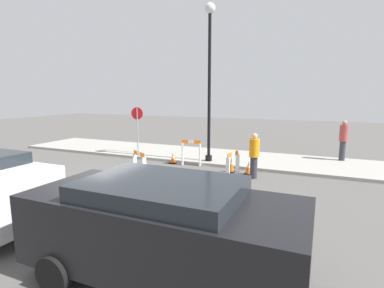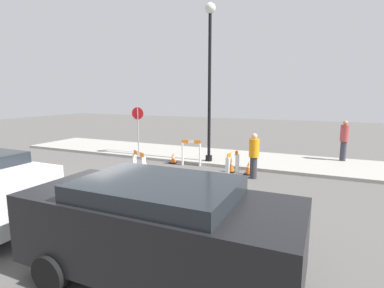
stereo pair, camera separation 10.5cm
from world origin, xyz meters
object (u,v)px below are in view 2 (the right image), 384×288
at_px(streetlamp_post, 210,64).
at_px(parked_car_2, 158,225).
at_px(person_worker, 254,154).
at_px(stop_sign, 138,122).
at_px(person_pedestrian, 344,139).

height_order(streetlamp_post, parked_car_2, streetlamp_post).
bearing_deg(parked_car_2, person_worker, 89.61).
xyz_separation_m(person_worker, parked_car_2, (-0.04, -6.62, 0.08)).
distance_m(stop_sign, person_worker, 6.47).
height_order(streetlamp_post, person_pedestrian, streetlamp_post).
bearing_deg(person_worker, streetlamp_post, -33.34).
distance_m(person_worker, person_pedestrian, 4.98).
relative_size(person_worker, parked_car_2, 0.37).
relative_size(person_worker, person_pedestrian, 0.93).
xyz_separation_m(person_pedestrian, parked_car_2, (-3.09, -10.56, -0.12)).
height_order(stop_sign, person_worker, stop_sign).
height_order(streetlamp_post, person_worker, streetlamp_post).
bearing_deg(person_pedestrian, person_worker, 81.13).
relative_size(person_pedestrian, parked_car_2, 0.40).
distance_m(person_worker, parked_car_2, 6.62).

